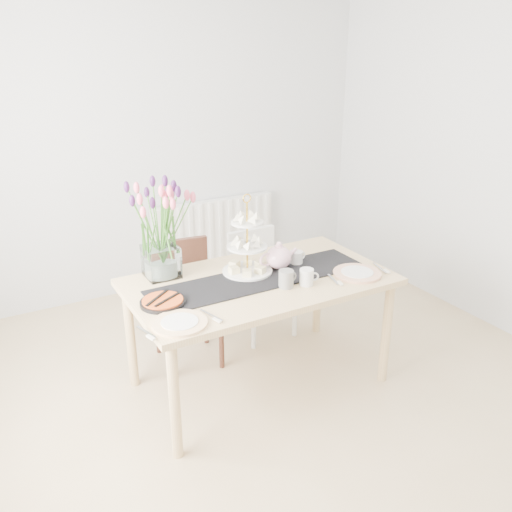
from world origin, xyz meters
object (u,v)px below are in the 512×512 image
cream_jug (296,258)px  plate_right (357,273)px  tulip_vase (158,215)px  tart_tin (163,302)px  cake_stand (247,253)px  chair_white (258,275)px  mug_grey (286,279)px  chair_brown (184,293)px  mug_white (306,277)px  plate_left (180,323)px  teapot (279,257)px  radiator (214,231)px  dining_table (259,290)px

cream_jug → plate_right: bearing=-59.7°
tulip_vase → tart_tin: tulip_vase is taller
cake_stand → tart_tin: bearing=-166.2°
cake_stand → cream_jug: bearing=-3.8°
chair_white → cake_stand: cake_stand is taller
tulip_vase → mug_grey: 0.85m
chair_brown → plate_right: chair_brown is taller
cake_stand → mug_white: (0.22, -0.33, -0.08)m
chair_white → plate_right: 0.96m
mug_white → plate_left: 0.85m
chair_brown → chair_white: (0.64, 0.09, -0.03)m
cream_jug → plate_right: 0.41m
teapot → tart_tin: 0.83m
chair_white → teapot: 0.71m
radiator → dining_table: (-0.51, -1.74, 0.22)m
chair_brown → tulip_vase: 0.73m
plate_left → plate_right: size_ratio=0.96×
chair_brown → mug_white: mug_white is taller
chair_white → tart_tin: bearing=-146.0°
mug_white → plate_left: bearing=-152.5°
chair_white → mug_grey: size_ratio=7.45×
radiator → mug_grey: mug_grey is taller
radiator → chair_white: 1.11m
cake_stand → mug_grey: bearing=-71.4°
tulip_vase → plate_left: bearing=-102.4°
radiator → mug_grey: 2.00m
tulip_vase → plate_right: 1.28m
tulip_vase → mug_white: bearing=-37.7°
teapot → chair_white: bearing=74.6°
mug_grey → cream_jug: bearing=39.1°
cream_jug → tart_tin: cream_jug is taller
cake_stand → plate_right: cake_stand is taller
dining_table → cream_jug: cream_jug is taller
dining_table → plate_right: (0.57, -0.24, 0.08)m
tulip_vase → tart_tin: bearing=-109.8°
tart_tin → tulip_vase: bearing=70.2°
plate_right → radiator: bearing=91.7°
radiator → chair_white: size_ratio=1.52×
dining_table → teapot: bearing=21.8°
cream_jug → tulip_vase: bearing=158.6°
chair_white → tart_tin: size_ratio=3.11×
mug_grey → cake_stand: bearing=100.3°
chair_brown → mug_grey: size_ratio=7.97×
tulip_vase → tart_tin: 0.55m
chair_white → plate_left: (-1.00, -0.94, 0.30)m
cake_stand → mug_white: bearing=-55.7°
cream_jug → mug_grey: size_ratio=0.82×
radiator → chair_brown: size_ratio=1.42×
mug_white → tart_tin: bearing=-170.0°
mug_grey → plate_left: bearing=-179.3°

